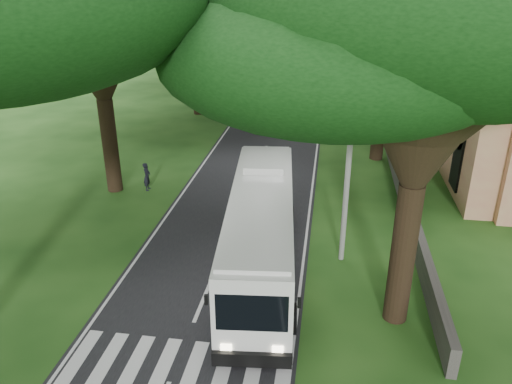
# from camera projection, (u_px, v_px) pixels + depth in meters

# --- Properties ---
(ground) EXTENTS (140.00, 140.00, 0.00)m
(ground) POSITION_uv_depth(u_px,v_px,m) (190.00, 332.00, 18.30)
(ground) COLOR #183F12
(ground) RESTS_ON ground
(road) EXTENTS (8.00, 120.00, 0.04)m
(road) POSITION_uv_depth(u_px,v_px,m) (272.00, 133.00, 40.90)
(road) COLOR black
(road) RESTS_ON ground
(crosswalk) EXTENTS (8.00, 3.00, 0.01)m
(crosswalk) POSITION_uv_depth(u_px,v_px,m) (174.00, 371.00, 16.50)
(crosswalk) COLOR silver
(crosswalk) RESTS_ON ground
(property_wall) EXTENTS (0.35, 50.00, 1.20)m
(property_wall) POSITION_uv_depth(u_px,v_px,m) (386.00, 134.00, 38.53)
(property_wall) COLOR #383533
(property_wall) RESTS_ON ground
(pole_near) EXTENTS (1.60, 0.24, 8.00)m
(pole_near) POSITION_uv_depth(u_px,v_px,m) (348.00, 175.00, 21.28)
(pole_near) COLOR gray
(pole_near) RESTS_ON ground
(pole_mid) EXTENTS (1.60, 0.24, 8.00)m
(pole_mid) POSITION_uv_depth(u_px,v_px,m) (343.00, 81.00, 39.37)
(pole_mid) COLOR gray
(pole_mid) RESTS_ON ground
(pole_far) EXTENTS (1.60, 0.24, 8.00)m
(pole_far) POSITION_uv_depth(u_px,v_px,m) (342.00, 47.00, 57.45)
(pole_far) COLOR gray
(pole_far) RESTS_ON ground
(tree_r_near) EXTENTS (14.33, 14.33, 14.26)m
(tree_r_near) POSITION_uv_depth(u_px,v_px,m) (437.00, 9.00, 14.59)
(tree_r_near) COLOR black
(tree_r_near) RESTS_ON ground
(coach_bus) EXTENTS (3.85, 12.78, 3.71)m
(coach_bus) POSITION_uv_depth(u_px,v_px,m) (261.00, 228.00, 21.47)
(coach_bus) COLOR white
(coach_bus) RESTS_ON ground
(distant_car_a) EXTENTS (2.17, 3.78, 1.21)m
(distant_car_a) POSITION_uv_depth(u_px,v_px,m) (268.00, 102.00, 47.95)
(distant_car_a) COLOR #9FA0A4
(distant_car_a) RESTS_ON road
(distant_car_b) EXTENTS (2.61, 4.35, 1.35)m
(distant_car_b) POSITION_uv_depth(u_px,v_px,m) (274.00, 67.00, 64.88)
(distant_car_b) COLOR navy
(distant_car_b) RESTS_ON road
(pedestrian) EXTENTS (0.46, 0.66, 1.72)m
(pedestrian) POSITION_uv_depth(u_px,v_px,m) (147.00, 176.00, 29.90)
(pedestrian) COLOR black
(pedestrian) RESTS_ON ground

